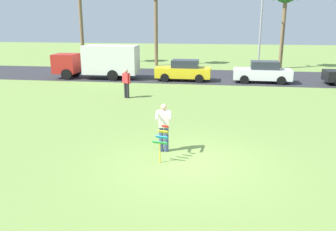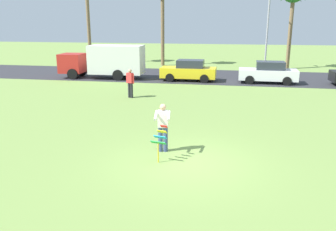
{
  "view_description": "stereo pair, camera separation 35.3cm",
  "coord_description": "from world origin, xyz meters",
  "px_view_note": "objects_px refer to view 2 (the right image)",
  "views": [
    {
      "loc": [
        0.93,
        -10.55,
        4.5
      ],
      "look_at": [
        -0.96,
        1.93,
        1.05
      ],
      "focal_mm": 37.29,
      "sensor_mm": 36.0,
      "label": 1
    },
    {
      "loc": [
        1.28,
        -10.5,
        4.5
      ],
      "look_at": [
        -0.96,
        1.93,
        1.05
      ],
      "focal_mm": 37.29,
      "sensor_mm": 36.0,
      "label": 2
    }
  ],
  "objects_px": {
    "parked_truck_red_cab": "(107,61)",
    "person_kite_flyer": "(163,126)",
    "parked_car_yellow": "(189,71)",
    "streetlight_pole": "(267,26)",
    "kite_held": "(160,138)",
    "person_walker_near": "(130,82)",
    "parked_car_white": "(268,73)"
  },
  "relations": [
    {
      "from": "streetlight_pole",
      "to": "kite_held",
      "type": "bearing_deg",
      "value": -102.78
    },
    {
      "from": "kite_held",
      "to": "parked_car_white",
      "type": "distance_m",
      "value": 16.73
    },
    {
      "from": "parked_truck_red_cab",
      "to": "parked_car_yellow",
      "type": "distance_m",
      "value": 6.62
    },
    {
      "from": "parked_car_yellow",
      "to": "person_walker_near",
      "type": "distance_m",
      "value": 7.23
    },
    {
      "from": "person_kite_flyer",
      "to": "streetlight_pole",
      "type": "distance_m",
      "value": 23.22
    },
    {
      "from": "person_kite_flyer",
      "to": "person_walker_near",
      "type": "xyz_separation_m",
      "value": [
        -3.63,
        8.45,
        -0.02
      ]
    },
    {
      "from": "parked_car_yellow",
      "to": "streetlight_pole",
      "type": "distance_m",
      "value": 10.1
    },
    {
      "from": "parked_car_yellow",
      "to": "parked_car_white",
      "type": "bearing_deg",
      "value": -0.0
    },
    {
      "from": "parked_truck_red_cab",
      "to": "parked_car_white",
      "type": "distance_m",
      "value": 12.51
    },
    {
      "from": "parked_truck_red_cab",
      "to": "person_walker_near",
      "type": "distance_m",
      "value": 7.76
    },
    {
      "from": "parked_car_yellow",
      "to": "person_walker_near",
      "type": "bearing_deg",
      "value": -111.97
    },
    {
      "from": "kite_held",
      "to": "parked_car_white",
      "type": "relative_size",
      "value": 0.27
    },
    {
      "from": "person_kite_flyer",
      "to": "parked_car_yellow",
      "type": "xyz_separation_m",
      "value": [
        -0.93,
        15.16,
        -0.18
      ]
    },
    {
      "from": "streetlight_pole",
      "to": "person_walker_near",
      "type": "bearing_deg",
      "value": -122.78
    },
    {
      "from": "person_kite_flyer",
      "to": "kite_held",
      "type": "bearing_deg",
      "value": -85.17
    },
    {
      "from": "person_kite_flyer",
      "to": "person_walker_near",
      "type": "relative_size",
      "value": 1.0
    },
    {
      "from": "person_walker_near",
      "to": "parked_car_yellow",
      "type": "bearing_deg",
      "value": 68.03
    },
    {
      "from": "kite_held",
      "to": "person_walker_near",
      "type": "relative_size",
      "value": 0.67
    },
    {
      "from": "parked_car_white",
      "to": "person_walker_near",
      "type": "xyz_separation_m",
      "value": [
        -8.61,
        -6.71,
        0.16
      ]
    },
    {
      "from": "parked_truck_red_cab",
      "to": "person_kite_flyer",
      "type": "bearing_deg",
      "value": -63.63
    },
    {
      "from": "parked_car_yellow",
      "to": "streetlight_pole",
      "type": "relative_size",
      "value": 0.6
    },
    {
      "from": "kite_held",
      "to": "parked_truck_red_cab",
      "type": "distance_m",
      "value": 17.71
    },
    {
      "from": "person_walker_near",
      "to": "kite_held",
      "type": "bearing_deg",
      "value": -68.25
    },
    {
      "from": "streetlight_pole",
      "to": "person_walker_near",
      "type": "distance_m",
      "value": 16.86
    },
    {
      "from": "parked_truck_red_cab",
      "to": "parked_car_white",
      "type": "height_order",
      "value": "parked_truck_red_cab"
    },
    {
      "from": "person_kite_flyer",
      "to": "parked_truck_red_cab",
      "type": "height_order",
      "value": "parked_truck_red_cab"
    },
    {
      "from": "parked_car_white",
      "to": "person_walker_near",
      "type": "height_order",
      "value": "person_walker_near"
    },
    {
      "from": "parked_truck_red_cab",
      "to": "parked_car_white",
      "type": "relative_size",
      "value": 1.59
    },
    {
      "from": "person_walker_near",
      "to": "parked_car_white",
      "type": "bearing_deg",
      "value": 37.91
    },
    {
      "from": "streetlight_pole",
      "to": "person_walker_near",
      "type": "height_order",
      "value": "streetlight_pole"
    },
    {
      "from": "kite_held",
      "to": "parked_car_yellow",
      "type": "height_order",
      "value": "parked_car_yellow"
    },
    {
      "from": "parked_truck_red_cab",
      "to": "person_walker_near",
      "type": "relative_size",
      "value": 3.9
    }
  ]
}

